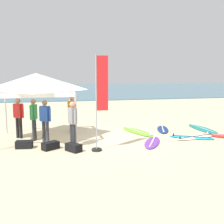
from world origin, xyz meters
name	(u,v)px	position (x,y,z in m)	size (l,w,h in m)	color
ground_plane	(100,139)	(0.00, 0.00, 0.00)	(80.00, 80.00, 0.00)	beige
sea	(62,90)	(0.00, 33.58, 0.05)	(80.00, 36.00, 0.10)	teal
canopy_tent	(36,82)	(-2.52, 0.59, 2.39)	(3.02, 3.02, 2.75)	#B7B7BC
surfboard_teal	(202,129)	(5.27, 0.87, 0.04)	(0.66, 2.43, 0.19)	#19847F
surfboard_purple	(152,142)	(1.90, -1.10, 0.04)	(1.42, 2.03, 0.19)	purple
surfboard_cyan	(191,137)	(3.83, -0.70, 0.04)	(1.86, 1.36, 0.19)	#23B2CC
surfboard_navy	(163,129)	(3.31, 1.15, 0.04)	(1.13, 1.97, 0.19)	navy
surfboard_lime	(138,132)	(1.96, 0.91, 0.04)	(1.29, 2.49, 0.19)	#7AD12D
surfboard_white	(196,137)	(4.05, -0.67, 0.04)	(2.24, 1.11, 0.19)	white
person_orange	(72,112)	(-1.02, 1.50, 0.99)	(0.43, 0.41, 1.71)	black
person_grey	(73,121)	(-1.21, -0.92, 0.99)	(0.33, 0.52, 1.71)	#2D2D33
person_blue	(45,118)	(-2.21, -0.15, 0.99)	(0.45, 0.40, 1.71)	#383842
person_red	(19,115)	(-3.31, 0.97, 0.99)	(0.46, 0.39, 1.71)	black
person_green	(34,117)	(-2.67, 0.43, 0.99)	(0.29, 0.54, 1.71)	#2D2D33
banner_flag	(100,107)	(-0.32, -1.69, 1.57)	(0.60, 0.36, 3.40)	#99999E
gear_bag_near_tent	(74,148)	(-1.24, -1.58, 0.14)	(0.60, 0.32, 0.28)	black
gear_bag_by_pole	(24,144)	(-2.98, -0.74, 0.14)	(0.60, 0.32, 0.28)	black
gear_bag_on_sand	(51,146)	(-2.03, -1.15, 0.14)	(0.60, 0.32, 0.28)	black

